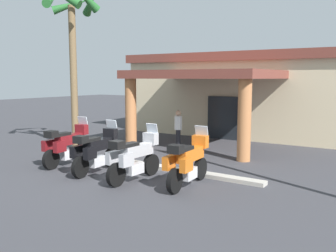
{
  "coord_description": "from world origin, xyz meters",
  "views": [
    {
      "loc": [
        7.91,
        -9.18,
        3.0
      ],
      "look_at": [
        0.07,
        2.4,
        1.2
      ],
      "focal_mm": 40.19,
      "sensor_mm": 36.0,
      "label": 1
    }
  ],
  "objects": [
    {
      "name": "motorcycle_silver",
      "position": [
        1.07,
        -0.85,
        0.7
      ],
      "size": [
        0.72,
        2.21,
        1.61
      ],
      "rotation": [
        0.0,
        0.0,
        1.53
      ],
      "color": "black",
      "rests_on": "ground_plane"
    },
    {
      "name": "motorcycle_orange",
      "position": [
        2.67,
        -0.46,
        0.7
      ],
      "size": [
        0.73,
        2.21,
        1.61
      ],
      "rotation": [
        0.0,
        0.0,
        1.64
      ],
      "color": "black",
      "rests_on": "ground_plane"
    },
    {
      "name": "pedestrian",
      "position": [
        -0.6,
        4.18,
        0.94
      ],
      "size": [
        0.43,
        0.36,
        1.63
      ],
      "rotation": [
        0.0,
        0.0,
        4.04
      ],
      "color": "black",
      "rests_on": "ground_plane"
    },
    {
      "name": "ground_plane",
      "position": [
        0.0,
        0.0,
        0.0
      ],
      "size": [
        80.0,
        80.0,
        0.0
      ],
      "primitive_type": "plane",
      "color": "#38383D"
    },
    {
      "name": "palm_tree_roadside",
      "position": [
        -4.12,
        1.64,
        5.13
      ],
      "size": [
        2.51,
        2.59,
        6.86
      ],
      "color": "brown",
      "rests_on": "ground_plane"
    },
    {
      "name": "motorcycle_maroon",
      "position": [
        -2.13,
        -0.58,
        0.7
      ],
      "size": [
        0.75,
        2.21,
        1.61
      ],
      "rotation": [
        0.0,
        0.0,
        1.68
      ],
      "color": "black",
      "rests_on": "ground_plane"
    },
    {
      "name": "motorcycle_black",
      "position": [
        -0.53,
        -0.79,
        0.7
      ],
      "size": [
        0.75,
        2.21,
        1.61
      ],
      "rotation": [
        0.0,
        0.0,
        1.68
      ],
      "color": "black",
      "rests_on": "ground_plane"
    },
    {
      "name": "motel_building",
      "position": [
        -0.09,
        10.61,
        2.17
      ],
      "size": [
        12.22,
        11.58,
        4.25
      ],
      "rotation": [
        0.0,
        0.0,
        0.03
      ],
      "color": "beige",
      "rests_on": "ground_plane"
    },
    {
      "name": "curb_strip",
      "position": [
        0.27,
        0.74,
        0.06
      ],
      "size": [
        8.41,
        0.36,
        0.12
      ],
      "primitive_type": "cube",
      "color": "#ADA89E",
      "rests_on": "ground_plane"
    }
  ]
}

